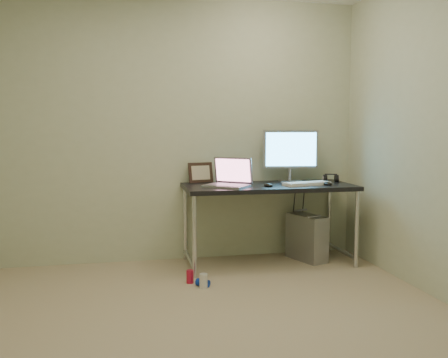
% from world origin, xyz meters
% --- Properties ---
extents(floor, '(3.50, 3.50, 0.00)m').
position_xyz_m(floor, '(0.00, 0.00, 0.00)').
color(floor, tan).
rests_on(floor, ground).
extents(wall_back, '(3.50, 0.02, 2.50)m').
position_xyz_m(wall_back, '(0.00, 1.75, 1.25)').
color(wall_back, beige).
rests_on(wall_back, ground).
extents(desk, '(1.57, 0.69, 0.75)m').
position_xyz_m(desk, '(0.79, 1.41, 0.67)').
color(desk, black).
rests_on(desk, ground).
extents(tower_computer, '(0.32, 0.46, 0.47)m').
position_xyz_m(tower_computer, '(1.19, 1.45, 0.22)').
color(tower_computer, '#A5A6AA').
rests_on(tower_computer, ground).
extents(cable_a, '(0.01, 0.16, 0.69)m').
position_xyz_m(cable_a, '(1.14, 1.70, 0.40)').
color(cable_a, black).
rests_on(cable_a, ground).
extents(cable_b, '(0.02, 0.11, 0.71)m').
position_xyz_m(cable_b, '(1.23, 1.68, 0.38)').
color(cable_b, black).
rests_on(cable_b, ground).
extents(can_red, '(0.08, 0.08, 0.11)m').
position_xyz_m(can_red, '(-0.02, 0.96, 0.05)').
color(can_red, '#B81433').
rests_on(can_red, ground).
extents(can_white, '(0.08, 0.08, 0.12)m').
position_xyz_m(can_white, '(0.07, 0.81, 0.06)').
color(can_white, silver).
rests_on(can_white, ground).
extents(can_blue, '(0.12, 0.12, 0.06)m').
position_xyz_m(can_blue, '(0.07, 0.85, 0.03)').
color(can_blue, '#0D2FAA').
rests_on(can_blue, ground).
extents(laptop, '(0.48, 0.47, 0.26)m').
position_xyz_m(laptop, '(0.40, 1.36, 0.81)').
color(laptop, '#A6A4AC').
rests_on(laptop, desk).
extents(monitor, '(0.54, 0.18, 0.51)m').
position_xyz_m(monitor, '(1.07, 1.59, 1.05)').
color(monitor, '#A6A4AC').
rests_on(monitor, desk).
extents(keyboard, '(0.47, 0.25, 0.03)m').
position_xyz_m(keyboard, '(1.13, 1.30, 0.76)').
color(keyboard, white).
rests_on(keyboard, desk).
extents(mouse_right, '(0.09, 0.12, 0.04)m').
position_xyz_m(mouse_right, '(1.31, 1.26, 0.77)').
color(mouse_right, black).
rests_on(mouse_right, desk).
extents(mouse_left, '(0.09, 0.12, 0.04)m').
position_xyz_m(mouse_left, '(0.74, 1.26, 0.77)').
color(mouse_left, black).
rests_on(mouse_left, desk).
extents(headphones, '(0.17, 0.10, 0.10)m').
position_xyz_m(headphones, '(1.45, 1.50, 0.78)').
color(headphones, black).
rests_on(headphones, desk).
extents(picture_frame, '(0.25, 0.12, 0.20)m').
position_xyz_m(picture_frame, '(0.20, 1.71, 0.85)').
color(picture_frame, black).
rests_on(picture_frame, desk).
extents(webcam, '(0.04, 0.03, 0.12)m').
position_xyz_m(webcam, '(0.38, 1.70, 0.84)').
color(webcam, silver).
rests_on(webcam, desk).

